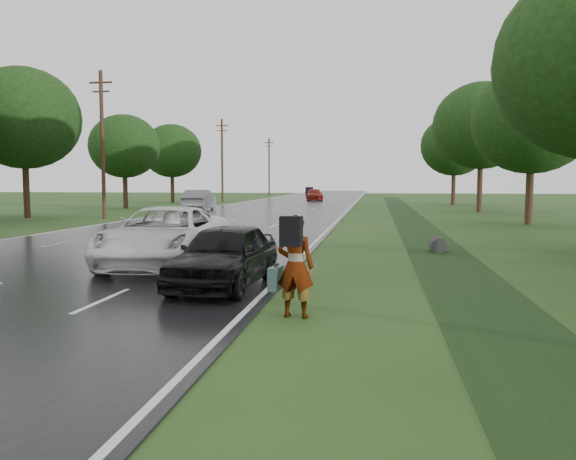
# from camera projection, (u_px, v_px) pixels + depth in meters

# --- Properties ---
(road) EXTENTS (14.00, 180.00, 0.04)m
(road) POSITION_uv_depth(u_px,v_px,m) (284.00, 206.00, 56.80)
(road) COLOR black
(road) RESTS_ON ground
(edge_stripe_east) EXTENTS (0.12, 180.00, 0.01)m
(edge_stripe_east) POSITION_uv_depth(u_px,v_px,m) (351.00, 207.00, 55.75)
(edge_stripe_east) COLOR silver
(edge_stripe_east) RESTS_ON road
(edge_stripe_west) EXTENTS (0.12, 180.00, 0.01)m
(edge_stripe_west) POSITION_uv_depth(u_px,v_px,m) (219.00, 206.00, 57.85)
(edge_stripe_west) COLOR silver
(edge_stripe_west) RESTS_ON road
(center_line) EXTENTS (0.12, 180.00, 0.01)m
(center_line) POSITION_uv_depth(u_px,v_px,m) (284.00, 206.00, 56.80)
(center_line) COLOR silver
(center_line) RESTS_ON road
(drainage_ditch) EXTENTS (2.20, 120.00, 0.56)m
(drainage_ditch) POSITION_uv_depth(u_px,v_px,m) (420.00, 230.00, 29.14)
(drainage_ditch) COLOR black
(drainage_ditch) RESTS_ON ground
(utility_pole_mid) EXTENTS (1.60, 0.26, 10.00)m
(utility_pole_mid) POSITION_uv_depth(u_px,v_px,m) (102.00, 142.00, 38.10)
(utility_pole_mid) COLOR #3E2419
(utility_pole_mid) RESTS_ON ground
(utility_pole_far) EXTENTS (1.60, 0.26, 10.00)m
(utility_pole_far) POSITION_uv_depth(u_px,v_px,m) (222.00, 159.00, 67.62)
(utility_pole_far) COLOR #3E2419
(utility_pole_far) RESTS_ON ground
(utility_pole_distant) EXTENTS (1.60, 0.26, 10.00)m
(utility_pole_distant) POSITION_uv_depth(u_px,v_px,m) (269.00, 166.00, 97.14)
(utility_pole_distant) COLOR #3E2419
(utility_pole_distant) RESTS_ON ground
(tree_east_c) EXTENTS (7.00, 7.00, 9.29)m
(tree_east_c) POSITION_uv_depth(u_px,v_px,m) (532.00, 120.00, 32.78)
(tree_east_c) COLOR #3E2419
(tree_east_c) RESTS_ON ground
(tree_east_d) EXTENTS (8.00, 8.00, 10.76)m
(tree_east_d) POSITION_uv_depth(u_px,v_px,m) (481.00, 126.00, 46.53)
(tree_east_d) COLOR #3E2419
(tree_east_d) RESTS_ON ground
(tree_east_f) EXTENTS (7.20, 7.20, 9.62)m
(tree_east_f) POSITION_uv_depth(u_px,v_px,m) (454.00, 146.00, 60.42)
(tree_east_f) COLOR #3E2419
(tree_east_f) RESTS_ON ground
(tree_west_c) EXTENTS (7.80, 7.80, 10.43)m
(tree_west_c) POSITION_uv_depth(u_px,v_px,m) (23.00, 118.00, 38.85)
(tree_west_c) COLOR #3E2419
(tree_west_c) RESTS_ON ground
(tree_west_d) EXTENTS (6.60, 6.60, 8.80)m
(tree_west_d) POSITION_uv_depth(u_px,v_px,m) (124.00, 146.00, 52.59)
(tree_west_d) COLOR #3E2419
(tree_west_d) RESTS_ON ground
(tree_west_f) EXTENTS (7.00, 7.00, 9.29)m
(tree_west_f) POSITION_uv_depth(u_px,v_px,m) (172.00, 151.00, 66.44)
(tree_west_f) COLOR #3E2419
(tree_west_f) RESTS_ON ground
(pedestrian) EXTENTS (0.91, 0.87, 1.96)m
(pedestrian) POSITION_uv_depth(u_px,v_px,m) (294.00, 265.00, 10.57)
(pedestrian) COLOR #A5998C
(pedestrian) RESTS_ON ground
(white_pickup) EXTENTS (3.39, 6.56, 1.77)m
(white_pickup) POSITION_uv_depth(u_px,v_px,m) (166.00, 236.00, 16.89)
(white_pickup) COLOR silver
(white_pickup) RESTS_ON road
(dark_sedan) EXTENTS (2.10, 4.62, 1.54)m
(dark_sedan) POSITION_uv_depth(u_px,v_px,m) (225.00, 255.00, 13.54)
(dark_sedan) COLOR black
(dark_sedan) RESTS_ON road
(silver_sedan) EXTENTS (2.38, 5.58, 1.79)m
(silver_sedan) POSITION_uv_depth(u_px,v_px,m) (199.00, 200.00, 48.21)
(silver_sedan) COLOR gray
(silver_sedan) RESTS_ON road
(far_car_red) EXTENTS (2.90, 5.34, 1.47)m
(far_car_red) POSITION_uv_depth(u_px,v_px,m) (314.00, 195.00, 74.13)
(far_car_red) COLOR maroon
(far_car_red) RESTS_ON road
(far_car_dark) EXTENTS (2.02, 4.45, 1.42)m
(far_car_dark) POSITION_uv_depth(u_px,v_px,m) (309.00, 191.00, 106.13)
(far_car_dark) COLOR black
(far_car_dark) RESTS_ON road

